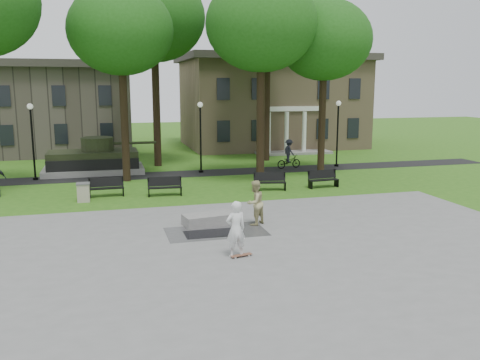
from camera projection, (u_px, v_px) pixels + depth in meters
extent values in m
plane|color=#2C5D15|center=(242.00, 218.00, 22.56)|extent=(120.00, 120.00, 0.00)
cube|color=gray|center=(280.00, 254.00, 17.81)|extent=(22.00, 16.00, 0.02)
cube|color=black|center=(195.00, 173.00, 33.94)|extent=(44.00, 2.60, 0.01)
cube|color=#9E8460|center=(271.00, 104.00, 49.05)|extent=(16.00, 11.00, 8.00)
cube|color=#38332D|center=(271.00, 59.00, 48.25)|extent=(17.00, 12.00, 0.60)
cube|color=silver|center=(291.00, 109.00, 43.87)|extent=(6.00, 0.30, 0.40)
cube|color=#4C443D|center=(40.00, 111.00, 44.21)|extent=(15.00, 10.00, 7.20)
cylinder|color=black|center=(124.00, 116.00, 30.62)|extent=(0.48, 0.48, 8.00)
ellipsoid|color=#1B5112|center=(121.00, 30.00, 29.70)|extent=(6.20, 6.20, 5.27)
cylinder|color=black|center=(261.00, 113.00, 30.75)|extent=(0.50, 0.50, 8.32)
ellipsoid|color=#1B5112|center=(261.00, 24.00, 29.79)|extent=(6.60, 6.60, 5.61)
cylinder|color=black|center=(322.00, 116.00, 32.91)|extent=(0.46, 0.46, 7.68)
ellipsoid|color=#1B5112|center=(324.00, 40.00, 32.02)|extent=(6.00, 6.00, 5.10)
cylinder|color=black|center=(156.00, 102.00, 36.37)|extent=(0.54, 0.54, 9.28)
ellipsoid|color=#1B5112|center=(154.00, 18.00, 35.29)|extent=(7.20, 7.20, 6.12)
cylinder|color=black|center=(267.00, 105.00, 39.08)|extent=(0.50, 0.50, 8.64)
ellipsoid|color=#1B5112|center=(267.00, 32.00, 38.08)|extent=(6.40, 6.40, 5.44)
cylinder|color=black|center=(33.00, 145.00, 31.25)|extent=(0.12, 0.12, 4.40)
sphere|color=silver|center=(30.00, 106.00, 30.82)|extent=(0.36, 0.36, 0.36)
cylinder|color=black|center=(36.00, 179.00, 31.65)|extent=(0.32, 0.32, 0.16)
cylinder|color=black|center=(201.00, 140.00, 33.95)|extent=(0.12, 0.12, 4.40)
sphere|color=silver|center=(200.00, 105.00, 33.51)|extent=(0.36, 0.36, 0.36)
cylinder|color=black|center=(201.00, 171.00, 34.34)|extent=(0.32, 0.32, 0.16)
cylinder|color=black|center=(337.00, 136.00, 36.51)|extent=(0.12, 0.12, 4.40)
sphere|color=silver|center=(339.00, 103.00, 36.08)|extent=(0.36, 0.36, 0.36)
cylinder|color=black|center=(336.00, 165.00, 36.90)|extent=(0.32, 0.32, 0.16)
cube|color=gray|center=(94.00, 170.00, 34.13)|extent=(6.50, 3.40, 0.40)
cube|color=#272E18|center=(93.00, 159.00, 34.00)|extent=(5.80, 2.80, 1.10)
cube|color=black|center=(93.00, 165.00, 32.75)|extent=(5.80, 0.35, 0.70)
cube|color=black|center=(94.00, 159.00, 35.31)|extent=(5.80, 0.35, 0.70)
cylinder|color=#272E18|center=(97.00, 144.00, 33.89)|extent=(2.10, 2.10, 0.90)
cylinder|color=#272E18|center=(132.00, 143.00, 34.48)|extent=(3.20, 0.18, 0.18)
cube|color=black|center=(212.00, 233.00, 20.20)|extent=(2.20, 1.20, 0.00)
cube|color=gray|center=(210.00, 219.00, 21.48)|extent=(2.33, 1.34, 0.45)
cube|color=brown|center=(241.00, 256.00, 17.45)|extent=(0.80, 0.36, 0.07)
imported|color=silver|center=(236.00, 229.00, 17.31)|extent=(0.78, 0.58, 1.96)
imported|color=tan|center=(255.00, 203.00, 21.31)|extent=(1.17, 1.11, 1.90)
imported|color=black|center=(289.00, 161.00, 35.99)|extent=(1.94, 0.98, 0.97)
imported|color=#21222C|center=(289.00, 151.00, 35.85)|extent=(0.79, 1.14, 1.62)
cube|color=black|center=(107.00, 188.00, 26.83)|extent=(1.81, 0.49, 0.05)
cube|color=black|center=(106.00, 182.00, 26.99)|extent=(1.80, 0.20, 0.50)
cube|color=black|center=(90.00, 193.00, 26.66)|extent=(0.07, 0.45, 0.45)
cube|color=black|center=(123.00, 192.00, 27.09)|extent=(0.07, 0.45, 0.45)
cube|color=black|center=(165.00, 188.00, 27.03)|extent=(1.83, 0.57, 0.05)
cube|color=black|center=(164.00, 181.00, 27.18)|extent=(1.81, 0.28, 0.50)
cube|color=black|center=(149.00, 193.00, 26.85)|extent=(0.09, 0.45, 0.45)
cube|color=black|center=(181.00, 191.00, 27.29)|extent=(0.09, 0.45, 0.45)
cube|color=black|center=(270.00, 183.00, 28.43)|extent=(1.85, 0.80, 0.05)
cube|color=black|center=(269.00, 177.00, 28.58)|extent=(1.79, 0.51, 0.50)
cube|color=black|center=(255.00, 187.00, 28.25)|extent=(0.15, 0.45, 0.45)
cube|color=black|center=(284.00, 186.00, 28.69)|extent=(0.15, 0.45, 0.45)
cube|color=black|center=(324.00, 180.00, 29.20)|extent=(1.83, 0.60, 0.05)
cube|color=black|center=(322.00, 174.00, 29.35)|extent=(1.81, 0.31, 0.50)
cube|color=black|center=(310.00, 185.00, 29.02)|extent=(0.10, 0.45, 0.45)
cube|color=black|center=(337.00, 183.00, 29.46)|extent=(0.10, 0.45, 0.45)
cube|color=#ADA48E|center=(84.00, 193.00, 25.72)|extent=(0.61, 0.61, 0.90)
cube|color=#4C4C4C|center=(83.00, 184.00, 25.63)|extent=(0.67, 0.67, 0.06)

